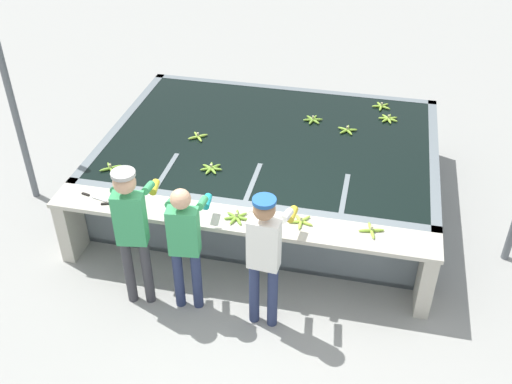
# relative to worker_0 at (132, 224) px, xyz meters

# --- Properties ---
(ground_plane) EXTENTS (80.00, 80.00, 0.00)m
(ground_plane) POSITION_rel_worker_0_xyz_m (0.99, 0.33, -1.06)
(ground_plane) COLOR #999993
(ground_plane) RESTS_ON ground
(wash_tank) EXTENTS (4.37, 3.17, 0.88)m
(wash_tank) POSITION_rel_worker_0_xyz_m (0.99, 2.36, -0.63)
(wash_tank) COLOR slate
(wash_tank) RESTS_ON ground
(work_ledge) EXTENTS (4.37, 0.45, 0.88)m
(work_ledge) POSITION_rel_worker_0_xyz_m (0.99, 0.56, -0.44)
(work_ledge) COLOR #B7B2A3
(work_ledge) RESTS_ON ground
(worker_0) EXTENTS (0.48, 0.75, 1.73)m
(worker_0) POSITION_rel_worker_0_xyz_m (0.00, 0.00, 0.00)
(worker_0) COLOR #38383D
(worker_0) RESTS_ON ground
(worker_1) EXTENTS (0.46, 0.73, 1.57)m
(worker_1) POSITION_rel_worker_0_xyz_m (0.55, 0.05, -0.13)
(worker_1) COLOR navy
(worker_1) RESTS_ON ground
(worker_2) EXTENTS (0.44, 0.73, 1.64)m
(worker_2) POSITION_rel_worker_0_xyz_m (1.41, -0.02, -0.06)
(worker_2) COLOR navy
(worker_2) RESTS_ON ground
(banana_bunch_floating_0) EXTENTS (0.24, 0.24, 0.08)m
(banana_bunch_floating_0) POSITION_rel_worker_0_xyz_m (-0.78, 1.18, -0.17)
(banana_bunch_floating_0) COLOR #75A333
(banana_bunch_floating_0) RESTS_ON wash_tank
(banana_bunch_floating_1) EXTENTS (0.28, 0.27, 0.08)m
(banana_bunch_floating_1) POSITION_rel_worker_0_xyz_m (2.39, 3.57, -0.17)
(banana_bunch_floating_1) COLOR #8CB738
(banana_bunch_floating_1) RESTS_ON wash_tank
(banana_bunch_floating_2) EXTENTS (0.28, 0.27, 0.08)m
(banana_bunch_floating_2) POSITION_rel_worker_0_xyz_m (1.97, 2.76, -0.17)
(banana_bunch_floating_2) COLOR #7FAD33
(banana_bunch_floating_2) RESTS_ON wash_tank
(banana_bunch_floating_3) EXTENTS (0.28, 0.28, 0.08)m
(banana_bunch_floating_3) POSITION_rel_worker_0_xyz_m (2.50, 3.21, -0.17)
(banana_bunch_floating_3) COLOR #8CB738
(banana_bunch_floating_3) RESTS_ON wash_tank
(banana_bunch_floating_4) EXTENTS (0.25, 0.25, 0.08)m
(banana_bunch_floating_4) POSITION_rel_worker_0_xyz_m (0.04, 2.15, -0.17)
(banana_bunch_floating_4) COLOR #93BC3D
(banana_bunch_floating_4) RESTS_ON wash_tank
(banana_bunch_floating_5) EXTENTS (0.28, 0.28, 0.08)m
(banana_bunch_floating_5) POSITION_rel_worker_0_xyz_m (1.47, 2.95, -0.17)
(banana_bunch_floating_5) COLOR #75A333
(banana_bunch_floating_5) RESTS_ON wash_tank
(banana_bunch_floating_6) EXTENTS (0.27, 0.28, 0.08)m
(banana_bunch_floating_6) POSITION_rel_worker_0_xyz_m (0.43, 1.44, -0.17)
(banana_bunch_floating_6) COLOR #75A333
(banana_bunch_floating_6) RESTS_ON wash_tank
(banana_bunch_ledge_0) EXTENTS (0.28, 0.28, 0.08)m
(banana_bunch_ledge_0) POSITION_rel_worker_0_xyz_m (0.97, 0.55, -0.16)
(banana_bunch_ledge_0) COLOR #75A333
(banana_bunch_ledge_0) RESTS_ON work_ledge
(banana_bunch_ledge_1) EXTENTS (0.28, 0.26, 0.08)m
(banana_bunch_ledge_1) POSITION_rel_worker_0_xyz_m (1.67, 0.64, -0.16)
(banana_bunch_ledge_1) COLOR #9EC642
(banana_bunch_ledge_1) RESTS_ON work_ledge
(banana_bunch_ledge_2) EXTENTS (0.28, 0.28, 0.08)m
(banana_bunch_ledge_2) POSITION_rel_worker_0_xyz_m (2.43, 0.65, -0.16)
(banana_bunch_ledge_2) COLOR #8CB738
(banana_bunch_ledge_2) RESTS_ON work_ledge
(knife_0) EXTENTS (0.34, 0.14, 0.02)m
(knife_0) POSITION_rel_worker_0_xyz_m (-0.47, 0.51, -0.17)
(knife_0) COLOR silver
(knife_0) RESTS_ON work_ledge
(knife_1) EXTENTS (0.35, 0.11, 0.02)m
(knife_1) POSITION_rel_worker_0_xyz_m (-0.77, 0.59, -0.17)
(knife_1) COLOR silver
(knife_1) RESTS_ON work_ledge
(support_post_left) EXTENTS (0.09, 0.09, 3.20)m
(support_post_left) POSITION_rel_worker_0_xyz_m (-2.20, 1.54, 0.54)
(support_post_left) COLOR slate
(support_post_left) RESTS_ON ground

